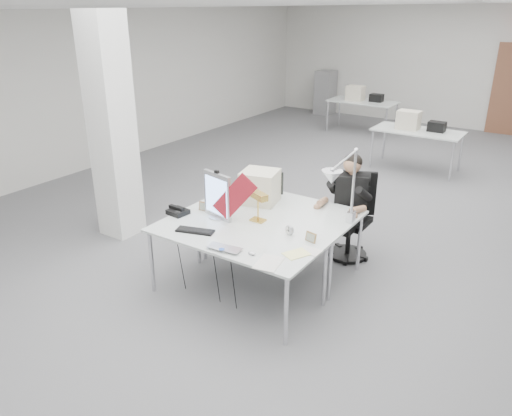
# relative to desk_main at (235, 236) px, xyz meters

# --- Properties ---
(room_shell) EXTENTS (10.04, 14.04, 3.24)m
(room_shell) POSITION_rel_desk_main_xyz_m (0.04, 2.63, 0.95)
(room_shell) COLOR #59595B
(room_shell) RESTS_ON ground
(desk_main) EXTENTS (1.80, 0.90, 0.02)m
(desk_main) POSITION_rel_desk_main_xyz_m (0.00, 0.00, 0.00)
(desk_main) COLOR silver
(desk_main) RESTS_ON room_shell
(desk_second) EXTENTS (1.80, 0.90, 0.02)m
(desk_second) POSITION_rel_desk_main_xyz_m (0.00, 0.90, 0.00)
(desk_second) COLOR silver
(desk_second) RESTS_ON room_shell
(bg_desk_a) EXTENTS (1.60, 0.80, 0.02)m
(bg_desk_a) POSITION_rel_desk_main_xyz_m (0.20, 5.50, 0.00)
(bg_desk_a) COLOR silver
(bg_desk_a) RESTS_ON room_shell
(bg_desk_b) EXTENTS (1.60, 0.80, 0.02)m
(bg_desk_b) POSITION_rel_desk_main_xyz_m (-1.80, 7.70, 0.00)
(bg_desk_b) COLOR silver
(bg_desk_b) RESTS_ON room_shell
(filing_cabinet) EXTENTS (0.45, 0.55, 1.20)m
(filing_cabinet) POSITION_rel_desk_main_xyz_m (-3.50, 9.15, -0.14)
(filing_cabinet) COLOR gray
(filing_cabinet) RESTS_ON room_shell
(office_chair) EXTENTS (0.68, 0.68, 1.04)m
(office_chair) POSITION_rel_desk_main_xyz_m (0.60, 1.54, -0.22)
(office_chair) COLOR black
(office_chair) RESTS_ON room_shell
(seated_person) EXTENTS (0.70, 0.75, 0.91)m
(seated_person) POSITION_rel_desk_main_xyz_m (0.60, 1.49, 0.16)
(seated_person) COLOR black
(seated_person) RESTS_ON office_chair
(monitor) EXTENTS (0.41, 0.14, 0.51)m
(monitor) POSITION_rel_desk_main_xyz_m (-0.42, 0.25, 0.27)
(monitor) COLOR #B2B2B7
(monitor) RESTS_ON desk_main
(pennant) EXTENTS (0.50, 0.14, 0.56)m
(pennant) POSITION_rel_desk_main_xyz_m (-0.16, 0.22, 0.32)
(pennant) COLOR maroon
(pennant) RESTS_ON monitor
(keyboard) EXTENTS (0.42, 0.25, 0.02)m
(keyboard) POSITION_rel_desk_main_xyz_m (-0.39, -0.17, 0.02)
(keyboard) COLOR black
(keyboard) RESTS_ON desk_main
(laptop) EXTENTS (0.36, 0.26, 0.03)m
(laptop) POSITION_rel_desk_main_xyz_m (0.11, -0.38, 0.03)
(laptop) COLOR #AEADB2
(laptop) RESTS_ON desk_main
(mouse) EXTENTS (0.08, 0.05, 0.03)m
(mouse) POSITION_rel_desk_main_xyz_m (0.38, -0.27, 0.03)
(mouse) COLOR silver
(mouse) RESTS_ON desk_main
(bankers_lamp) EXTENTS (0.35, 0.25, 0.37)m
(bankers_lamp) POSITION_rel_desk_main_xyz_m (-0.00, 0.42, 0.20)
(bankers_lamp) COLOR #CF8C40
(bankers_lamp) RESTS_ON desk_main
(desk_phone) EXTENTS (0.23, 0.21, 0.05)m
(desk_phone) POSITION_rel_desk_main_xyz_m (-0.85, 0.08, 0.04)
(desk_phone) COLOR black
(desk_phone) RESTS_ON desk_main
(picture_frame_left) EXTENTS (0.14, 0.05, 0.10)m
(picture_frame_left) POSITION_rel_desk_main_xyz_m (-0.67, 0.32, 0.06)
(picture_frame_left) COLOR #A67047
(picture_frame_left) RESTS_ON desk_main
(picture_frame_right) EXTENTS (0.13, 0.06, 0.10)m
(picture_frame_right) POSITION_rel_desk_main_xyz_m (0.71, 0.29, 0.06)
(picture_frame_right) COLOR #A57C47
(picture_frame_right) RESTS_ON desk_main
(desk_clock) EXTENTS (0.11, 0.06, 0.10)m
(desk_clock) POSITION_rel_desk_main_xyz_m (0.46, 0.31, 0.06)
(desk_clock) COLOR #A4A5A9
(desk_clock) RESTS_ON desk_main
(paper_stack_a) EXTENTS (0.26, 0.34, 0.01)m
(paper_stack_a) POSITION_rel_desk_main_xyz_m (0.60, -0.32, 0.02)
(paper_stack_a) COLOR silver
(paper_stack_a) RESTS_ON desk_main
(paper_stack_b) EXTENTS (0.25, 0.28, 0.01)m
(paper_stack_b) POSITION_rel_desk_main_xyz_m (0.73, -0.03, 0.02)
(paper_stack_b) COLOR #FFFC98
(paper_stack_b) RESTS_ON desk_main
(paper_stack_c) EXTENTS (0.22, 0.16, 0.01)m
(paper_stack_c) POSITION_rel_desk_main_xyz_m (0.80, 0.10, 0.02)
(paper_stack_c) COLOR silver
(paper_stack_c) RESTS_ON desk_main
(beige_monitor) EXTENTS (0.49, 0.47, 0.38)m
(beige_monitor) POSITION_rel_desk_main_xyz_m (-0.29, 0.89, 0.20)
(beige_monitor) COLOR beige
(beige_monitor) RESTS_ON desk_second
(architect_lamp) EXTENTS (0.28, 0.74, 0.94)m
(architect_lamp) POSITION_rel_desk_main_xyz_m (0.85, 0.70, 0.48)
(architect_lamp) COLOR #B2B2B6
(architect_lamp) RESTS_ON desk_second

